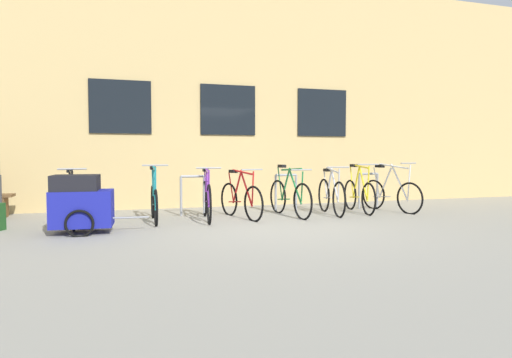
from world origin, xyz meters
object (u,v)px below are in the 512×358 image
at_px(bicycle_silver, 331,195).
at_px(bicycle_purple, 207,199).
at_px(bicycle_red, 241,199).
at_px(bicycle_green, 290,197).
at_px(bicycle_black, 71,204).
at_px(bicycle_white, 391,194).
at_px(bicycle_teal, 154,201).
at_px(bike_trailer, 81,203).
at_px(bicycle_yellow, 359,194).

bearing_deg(bicycle_silver, bicycle_purple, -179.36).
relative_size(bicycle_red, bicycle_silver, 0.96).
bearing_deg(bicycle_green, bicycle_black, -179.65).
distance_m(bicycle_white, bicycle_purple, 4.02).
relative_size(bicycle_teal, bike_trailer, 1.13).
bearing_deg(bicycle_white, bicycle_green, -179.07).
height_order(bicycle_red, bicycle_yellow, bicycle_yellow).
xyz_separation_m(bicycle_teal, bicycle_yellow, (4.27, 0.09, 0.01)).
bearing_deg(bike_trailer, bicycle_white, 8.32).
relative_size(bicycle_teal, bicycle_purple, 0.92).
distance_m(bicycle_black, bicycle_yellow, 5.66).
bearing_deg(bicycle_red, bicycle_purple, 179.91).
relative_size(bicycle_yellow, bicycle_purple, 0.93).
bearing_deg(bicycle_green, bike_trailer, -167.24).
relative_size(bicycle_green, bicycle_silver, 1.06).
relative_size(bicycle_silver, bicycle_purple, 0.93).
bearing_deg(bicycle_purple, bicycle_silver, 0.64).
height_order(bicycle_yellow, bicycle_purple, bicycle_yellow).
distance_m(bicycle_green, bicycle_yellow, 1.64).
xyz_separation_m(bicycle_green, bicycle_yellow, (1.64, 0.14, -0.01)).
distance_m(bicycle_green, bicycle_white, 2.35).
bearing_deg(bike_trailer, bicycle_green, 12.76).
relative_size(bicycle_teal, bicycle_red, 1.03).
distance_m(bicycle_teal, bicycle_green, 2.63).
relative_size(bicycle_black, bicycle_white, 1.05).
height_order(bicycle_red, bicycle_purple, bicycle_purple).
bearing_deg(bicycle_yellow, bicycle_purple, -177.39).
distance_m(bicycle_white, bicycle_yellow, 0.72).
relative_size(bicycle_green, bicycle_red, 1.10).
bearing_deg(bicycle_white, bicycle_black, -179.44).
height_order(bicycle_yellow, bike_trailer, bicycle_yellow).
bearing_deg(bicycle_purple, bicycle_teal, 176.58).
height_order(bicycle_teal, bicycle_silver, bicycle_teal).
height_order(bicycle_black, bike_trailer, bicycle_black).
relative_size(bicycle_teal, bicycle_white, 1.00).
bearing_deg(bicycle_silver, bicycle_red, -179.12).
height_order(bicycle_teal, bicycle_purple, bicycle_teal).
distance_m(bicycle_teal, bicycle_black, 1.40).
relative_size(bicycle_green, bicycle_purple, 0.98).
relative_size(bicycle_white, bicycle_yellow, 1.00).
bearing_deg(bicycle_white, bicycle_red, -179.12).
bearing_deg(bicycle_silver, bicycle_green, -178.98).
height_order(bicycle_teal, bicycle_red, bicycle_teal).
xyz_separation_m(bicycle_red, bicycle_silver, (1.93, 0.03, 0.02)).
bearing_deg(bicycle_yellow, bicycle_white, -7.95).
bearing_deg(bicycle_silver, bike_trailer, -169.48).
bearing_deg(bicycle_green, bicycle_silver, 1.02).
xyz_separation_m(bicycle_teal, bicycle_red, (1.62, -0.06, -0.00)).
relative_size(bicycle_green, bicycle_yellow, 1.06).
relative_size(bicycle_green, bike_trailer, 1.20).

